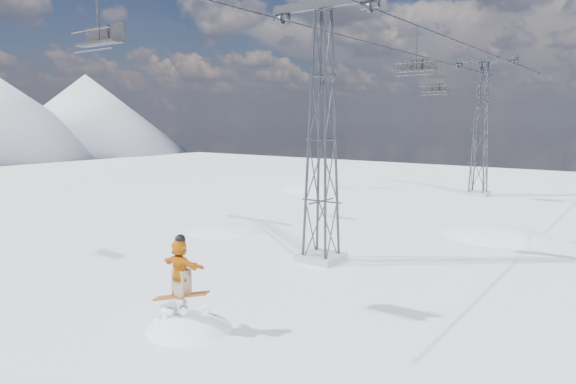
# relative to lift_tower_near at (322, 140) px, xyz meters

# --- Properties ---
(ground) EXTENTS (120.00, 120.00, 0.00)m
(ground) POSITION_rel_lift_tower_near_xyz_m (-0.80, -8.00, -5.47)
(ground) COLOR white
(ground) RESTS_ON ground
(snow_terrain) EXTENTS (39.00, 37.00, 22.00)m
(snow_terrain) POSITION_rel_lift_tower_near_xyz_m (-5.57, 13.24, -15.06)
(snow_terrain) COLOR white
(snow_terrain) RESTS_ON ground
(lift_tower_near) EXTENTS (5.20, 1.80, 11.43)m
(lift_tower_near) POSITION_rel_lift_tower_near_xyz_m (0.00, 0.00, 0.00)
(lift_tower_near) COLOR #999999
(lift_tower_near) RESTS_ON ground
(lift_tower_far) EXTENTS (5.20, 1.80, 11.43)m
(lift_tower_far) POSITION_rel_lift_tower_near_xyz_m (0.00, 25.00, 0.00)
(lift_tower_far) COLOR #999999
(lift_tower_far) RESTS_ON ground
(haul_cables) EXTENTS (4.46, 51.00, 0.06)m
(haul_cables) POSITION_rel_lift_tower_near_xyz_m (0.00, 11.50, 5.38)
(haul_cables) COLOR black
(haul_cables) RESTS_ON ground
(snowboarder_jump) EXTENTS (4.40, 4.40, 6.98)m
(snowboarder_jump) POSITION_rel_lift_tower_near_xyz_m (0.79, -8.89, -7.09)
(snowboarder_jump) COLOR white
(snowboarder_jump) RESTS_ON ground
(lift_chair_near) EXTENTS (1.95, 0.56, 2.42)m
(lift_chair_near) POSITION_rel_lift_tower_near_xyz_m (-2.20, -9.43, 3.45)
(lift_chair_near) COLOR black
(lift_chair_near) RESTS_ON ground
(lift_chair_mid) EXTENTS (1.93, 0.55, 2.39)m
(lift_chair_mid) POSITION_rel_lift_tower_near_xyz_m (2.20, 5.08, 3.47)
(lift_chair_mid) COLOR black
(lift_chair_mid) RESTS_ON ground
(lift_chair_far) EXTENTS (2.13, 0.61, 2.64)m
(lift_chair_far) POSITION_rel_lift_tower_near_xyz_m (-2.20, 19.97, 3.27)
(lift_chair_far) COLOR black
(lift_chair_far) RESTS_ON ground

